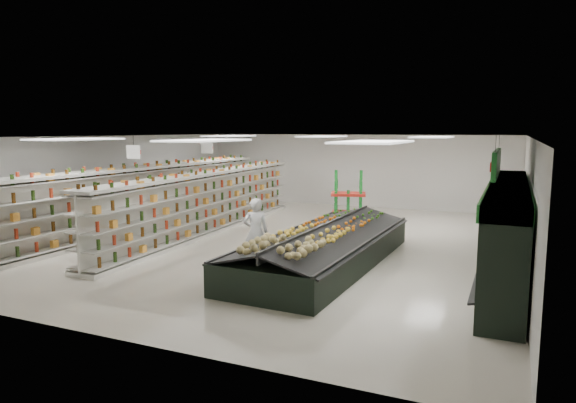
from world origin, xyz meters
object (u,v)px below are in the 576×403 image
at_px(soda_endcap, 348,196).
at_px(shopper_background, 227,193).
at_px(produce_island, 325,246).
at_px(gondola_left, 149,200).
at_px(gondola_center, 208,205).
at_px(shopper_main, 256,232).

bearing_deg(soda_endcap, shopper_background, -167.39).
bearing_deg(produce_island, soda_endcap, 102.60).
relative_size(gondola_left, gondola_center, 1.07).
bearing_deg(shopper_background, gondola_left, -171.36).
distance_m(gondola_center, shopper_background, 4.07).
distance_m(gondola_center, produce_island, 5.54).
xyz_separation_m(produce_island, shopper_main, (-1.53, -0.84, 0.38)).
distance_m(gondola_left, produce_island, 7.60).
relative_size(gondola_left, shopper_main, 7.27).
distance_m(produce_island, shopper_background, 8.94).
xyz_separation_m(gondola_left, gondola_center, (2.28, 0.20, -0.07)).
bearing_deg(gondola_center, soda_endcap, 52.95).
bearing_deg(shopper_main, soda_endcap, -117.79).
height_order(gondola_left, gondola_center, gondola_left).
bearing_deg(shopper_background, soda_endcap, -57.50).
height_order(gondola_center, shopper_background, gondola_center).
xyz_separation_m(gondola_left, soda_endcap, (5.66, 5.08, -0.17)).
bearing_deg(gondola_center, produce_island, -27.69).
height_order(produce_island, shopper_main, shopper_main).
bearing_deg(produce_island, shopper_main, -151.18).
relative_size(gondola_center, produce_island, 1.63).
relative_size(gondola_left, soda_endcap, 7.38).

